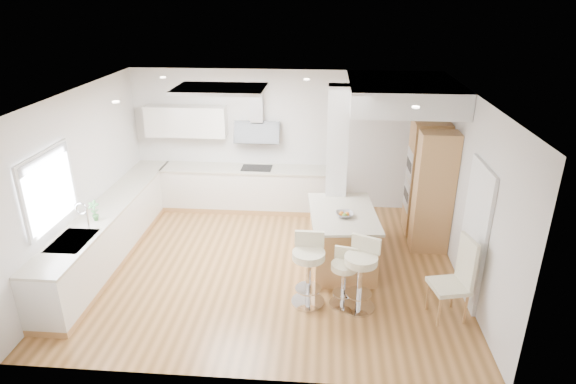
# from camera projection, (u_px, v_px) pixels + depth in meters

# --- Properties ---
(ground) EXTENTS (6.00, 6.00, 0.00)m
(ground) POSITION_uv_depth(u_px,v_px,m) (270.00, 266.00, 7.90)
(ground) COLOR #A6723D
(ground) RESTS_ON ground
(ceiling) EXTENTS (6.00, 5.00, 0.02)m
(ceiling) POSITION_uv_depth(u_px,v_px,m) (270.00, 266.00, 7.90)
(ceiling) COLOR silver
(ceiling) RESTS_ON ground
(wall_back) EXTENTS (6.00, 0.04, 2.80)m
(wall_back) POSITION_uv_depth(u_px,v_px,m) (283.00, 140.00, 9.65)
(wall_back) COLOR silver
(wall_back) RESTS_ON ground
(wall_left) EXTENTS (0.04, 5.00, 2.80)m
(wall_left) POSITION_uv_depth(u_px,v_px,m) (79.00, 181.00, 7.57)
(wall_left) COLOR silver
(wall_left) RESTS_ON ground
(wall_right) EXTENTS (0.04, 5.00, 2.80)m
(wall_right) POSITION_uv_depth(u_px,v_px,m) (469.00, 193.00, 7.14)
(wall_right) COLOR silver
(wall_right) RESTS_ON ground
(skylight) EXTENTS (4.10, 2.10, 0.06)m
(skylight) POSITION_uv_depth(u_px,v_px,m) (221.00, 89.00, 7.44)
(skylight) COLOR white
(skylight) RESTS_ON ground
(window_left) EXTENTS (0.06, 1.28, 1.07)m
(window_left) POSITION_uv_depth(u_px,v_px,m) (48.00, 185.00, 6.63)
(window_left) COLOR white
(window_left) RESTS_ON ground
(doorway_right) EXTENTS (0.05, 1.00, 2.10)m
(doorway_right) POSITION_uv_depth(u_px,v_px,m) (474.00, 236.00, 6.74)
(doorway_right) COLOR #494239
(doorway_right) RESTS_ON ground
(counter_left) EXTENTS (0.63, 4.50, 1.35)m
(counter_left) POSITION_uv_depth(u_px,v_px,m) (112.00, 229.00, 8.13)
(counter_left) COLOR tan
(counter_left) RESTS_ON ground
(counter_back) EXTENTS (3.62, 0.63, 2.50)m
(counter_back) POSITION_uv_depth(u_px,v_px,m) (237.00, 177.00, 9.74)
(counter_back) COLOR tan
(counter_back) RESTS_ON ground
(pillar) EXTENTS (0.35, 0.35, 2.80)m
(pillar) POSITION_uv_depth(u_px,v_px,m) (336.00, 168.00, 8.15)
(pillar) COLOR white
(pillar) RESTS_ON ground
(soffit) EXTENTS (1.78, 2.20, 0.40)m
(soffit) POSITION_uv_depth(u_px,v_px,m) (402.00, 93.00, 8.03)
(soffit) COLOR silver
(soffit) RESTS_ON ground
(oven_column) EXTENTS (0.63, 1.21, 2.10)m
(oven_column) POSITION_uv_depth(u_px,v_px,m) (428.00, 184.00, 8.43)
(oven_column) COLOR tan
(oven_column) RESTS_ON ground
(peninsula) EXTENTS (1.17, 1.64, 1.02)m
(peninsula) POSITION_uv_depth(u_px,v_px,m) (342.00, 238.00, 7.78)
(peninsula) COLOR tan
(peninsula) RESTS_ON ground
(bar_stool_a) EXTENTS (0.49, 0.49, 1.07)m
(bar_stool_a) POSITION_uv_depth(u_px,v_px,m) (309.00, 266.00, 6.76)
(bar_stool_a) COLOR silver
(bar_stool_a) RESTS_ON ground
(bar_stool_b) EXTENTS (0.46, 0.46, 0.86)m
(bar_stool_b) POSITION_uv_depth(u_px,v_px,m) (344.00, 275.00, 6.76)
(bar_stool_b) COLOR silver
(bar_stool_b) RESTS_ON ground
(bar_stool_c) EXTENTS (0.63, 0.63, 1.06)m
(bar_stool_c) POSITION_uv_depth(u_px,v_px,m) (361.00, 271.00, 6.64)
(bar_stool_c) COLOR silver
(bar_stool_c) RESTS_ON ground
(dining_chair) EXTENTS (0.56, 0.56, 1.20)m
(dining_chair) POSITION_uv_depth(u_px,v_px,m) (458.00, 276.00, 6.45)
(dining_chair) COLOR beige
(dining_chair) RESTS_ON ground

